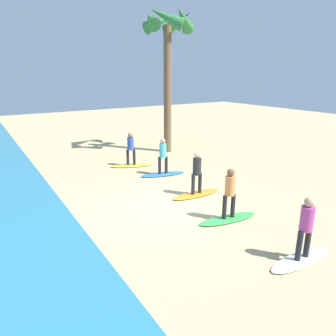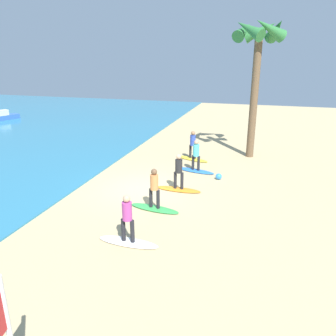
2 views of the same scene
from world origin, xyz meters
The scene contains 13 objects.
ground_plane centered at (0.00, 0.00, 0.00)m, with size 60.00×60.00×0.00m, color tan.
surfboard_white centered at (-4.56, -1.13, 0.04)m, with size 2.10×0.56×0.09m, color white.
surfer_white centered at (-4.56, -1.13, 1.04)m, with size 0.32×0.46×1.64m.
surfboard_green centered at (-1.89, -1.15, 0.04)m, with size 2.10×0.56×0.09m, color green.
surfer_green centered at (-1.89, -1.15, 1.04)m, with size 0.32×0.46×1.64m.
surfboard_orange centered at (0.33, -1.57, 0.04)m, with size 2.10×0.56×0.09m, color orange.
surfer_orange centered at (0.33, -1.57, 1.04)m, with size 0.32×0.46×1.64m.
surfboard_blue centered at (3.14, -1.78, 0.04)m, with size 2.10×0.56×0.09m, color blue.
surfer_blue centered at (3.14, -1.78, 1.04)m, with size 0.32×0.45×1.64m.
surfboard_yellow centered at (5.19, -1.16, 0.04)m, with size 2.10×0.56×0.09m, color yellow.
surfer_yellow centered at (5.19, -1.16, 1.04)m, with size 0.32×0.44×1.64m.
palm_tree centered at (6.83, -4.38, 6.35)m, with size 2.88×3.03×7.93m.
beach_ball centered at (2.27, -3.14, 0.15)m, with size 0.31×0.31×0.31m, color #338CE5.
Camera 1 is at (-8.47, 5.35, 4.56)m, focal length 33.15 mm.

